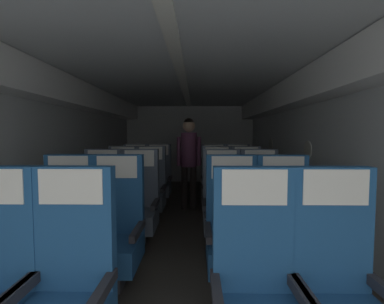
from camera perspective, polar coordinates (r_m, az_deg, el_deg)
ground at (r=4.08m, az=-1.95°, el=-15.55°), size 3.80×8.04×0.02m
fuselage_shell at (r=4.13m, az=-1.79°, el=7.09°), size 3.68×7.69×2.17m
seat_a_left_aisle at (r=1.80m, az=-24.78°, el=-25.14°), size 0.48×0.52×1.15m
seat_a_right_aisle at (r=1.84m, az=28.59°, el=-24.72°), size 0.48×0.52×1.15m
seat_a_right_window at (r=1.69m, az=13.28°, el=-27.04°), size 0.48×0.52×1.15m
seat_b_left_window at (r=2.76m, az=-24.89°, el=-14.84°), size 0.48×0.52×1.15m
seat_b_left_aisle at (r=2.60m, az=-15.73°, el=-15.76°), size 0.48×0.52×1.15m
seat_b_right_aisle at (r=2.59m, az=18.87°, el=-15.87°), size 0.48×0.52×1.15m
seat_b_right_window at (r=2.51m, az=8.46°, el=-16.39°), size 0.48×0.52×1.15m
seat_c_left_window at (r=3.56m, az=-18.46°, el=-10.48°), size 0.48×0.52×1.15m
seat_c_left_aisle at (r=3.43m, az=-11.11°, el=-10.90°), size 0.48×0.52×1.15m
seat_c_right_aisle at (r=3.46m, az=14.13°, el=-10.81°), size 0.48×0.52×1.15m
seat_c_right_window at (r=3.37m, az=6.29°, el=-11.12°), size 0.48×0.52×1.15m
seat_d_left_window at (r=4.41m, az=-14.41°, el=-7.66°), size 0.48×0.52×1.15m
seat_d_left_aisle at (r=4.32m, az=-8.72°, el=-7.84°), size 0.48×0.52×1.15m
seat_d_right_aisle at (r=4.32m, az=11.38°, el=-7.87°), size 0.48×0.52×1.15m
seat_d_right_window at (r=4.26m, az=5.26°, el=-7.98°), size 0.48×0.52×1.15m
seat_e_left_window at (r=5.26m, az=-11.84°, el=-5.79°), size 0.48×0.52×1.15m
seat_e_left_aisle at (r=5.20m, az=-7.02°, el=-5.85°), size 0.48×0.52×1.15m
seat_e_right_aisle at (r=5.19m, az=9.60°, el=-5.89°), size 0.48×0.52×1.15m
seat_e_right_window at (r=5.14m, az=4.54°, el=-5.94°), size 0.48×0.52×1.15m
flight_attendant at (r=4.84m, az=-0.65°, el=-0.26°), size 0.43×0.28×1.62m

